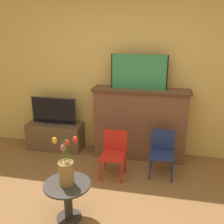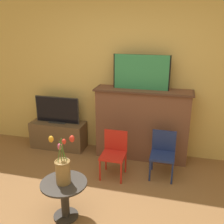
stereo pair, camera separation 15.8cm
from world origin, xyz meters
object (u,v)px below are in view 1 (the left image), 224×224
Objects in this scene: chair_blue at (162,150)px; vase_tulips at (66,170)px; chair_red at (114,151)px; painting at (139,72)px; tv_monitor at (54,111)px.

chair_blue is 1.54m from vase_tulips.
chair_red is 1.07m from vase_tulips.
chair_blue is at bearing 13.78° from chair_red.
vase_tulips reaches higher than chair_red.
painting is 1.90m from vase_tulips.
chair_red is at bearing -111.23° from painting.
painting is at bearing 68.77° from chair_red.
vase_tulips reaches higher than chair_blue.
vase_tulips is (-0.57, -1.64, -0.77)m from painting.
tv_monitor is at bearing 117.62° from vase_tulips.
vase_tulips is at bearing -130.46° from chair_blue.
chair_red is at bearing -166.22° from chair_blue.
tv_monitor is at bearing -178.99° from painting.
painting is at bearing 130.95° from chair_blue.
painting is 1.23m from chair_red.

